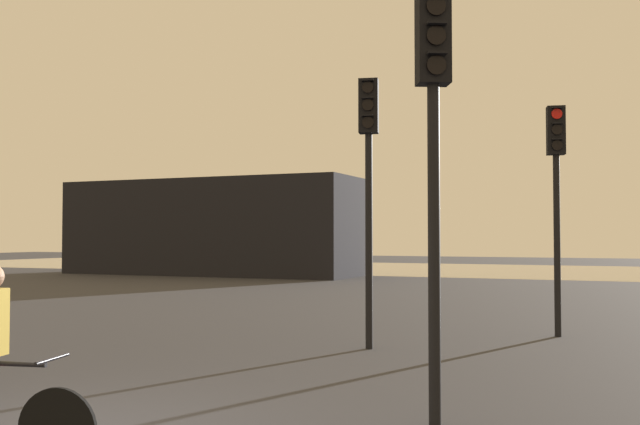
{
  "coord_description": "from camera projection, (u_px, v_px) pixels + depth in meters",
  "views": [
    {
      "loc": [
        4.69,
        -4.78,
        1.84
      ],
      "look_at": [
        0.5,
        5.0,
        2.2
      ],
      "focal_mm": 40.0,
      "sensor_mm": 36.0,
      "label": 1
    }
  ],
  "objects": [
    {
      "name": "water_strip",
      "position": [
        530.0,
        271.0,
        38.13
      ],
      "size": [
        80.0,
        16.0,
        0.01
      ],
      "primitive_type": "cube",
      "color": "#9E937F",
      "rests_on": "ground"
    },
    {
      "name": "distant_building",
      "position": [
        209.0,
        227.0,
        34.45
      ],
      "size": [
        14.62,
        4.0,
        4.55
      ],
      "primitive_type": "cube",
      "color": "black",
      "rests_on": "ground"
    },
    {
      "name": "traffic_light_near_right",
      "position": [
        434.0,
        123.0,
        6.99
      ],
      "size": [
        0.39,
        0.41,
        4.24
      ],
      "rotation": [
        0.0,
        0.0,
        3.62
      ],
      "color": "black",
      "rests_on": "ground"
    },
    {
      "name": "traffic_light_center",
      "position": [
        369.0,
        161.0,
        11.76
      ],
      "size": [
        0.37,
        0.39,
        4.45
      ],
      "rotation": [
        0.0,
        0.0,
        3.38
      ],
      "color": "black",
      "rests_on": "ground"
    },
    {
      "name": "traffic_light_far_right",
      "position": [
        556.0,
        176.0,
        13.17
      ],
      "size": [
        0.37,
        0.39,
        4.26
      ],
      "rotation": [
        0.0,
        0.0,
        3.38
      ],
      "color": "black",
      "rests_on": "ground"
    }
  ]
}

